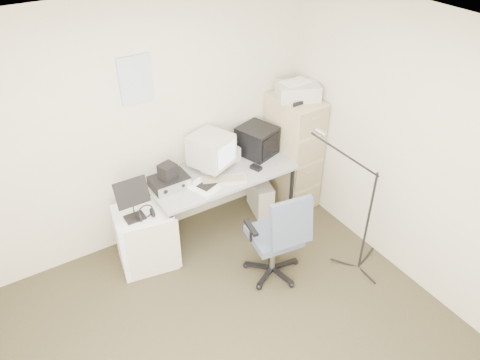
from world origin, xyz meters
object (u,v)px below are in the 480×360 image
filing_cabinet (293,151)px  office_chair (274,234)px  side_cart (145,237)px  desk (221,200)px

filing_cabinet → office_chair: filing_cabinet is taller
office_chair → filing_cabinet: bearing=53.9°
office_chair → side_cart: bearing=150.4°
filing_cabinet → office_chair: size_ratio=1.33×
desk → office_chair: 0.87m
filing_cabinet → desk: bearing=-178.2°
filing_cabinet → side_cart: 1.89m
filing_cabinet → office_chair: 1.26m
desk → office_chair: size_ratio=1.53×
desk → filing_cabinet: bearing=1.8°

